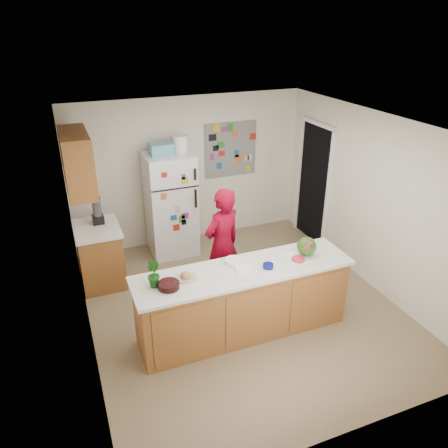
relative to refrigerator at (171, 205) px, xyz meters
name	(u,v)px	position (x,y,z in m)	size (l,w,h in m)	color
floor	(241,306)	(0.45, -1.88, -0.86)	(4.00, 4.50, 0.02)	brown
wall_back	(189,171)	(0.45, 0.38, 0.40)	(4.00, 0.02, 2.50)	beige
wall_left	(78,253)	(-1.56, -1.88, 0.40)	(0.02, 4.50, 2.50)	beige
wall_right	(373,202)	(2.46, -1.88, 0.40)	(0.02, 4.50, 2.50)	beige
ceiling	(245,125)	(0.45, -1.88, 1.66)	(4.00, 4.50, 0.02)	white
doorway	(314,184)	(2.44, -0.43, 0.17)	(0.03, 0.85, 2.04)	black
peninsula_base	(243,302)	(0.25, -2.38, -0.41)	(2.60, 0.62, 0.88)	brown
peninsula_top	(244,270)	(0.25, -2.38, 0.05)	(2.68, 0.70, 0.04)	silver
side_counter_base	(100,256)	(-1.24, -0.53, -0.42)	(0.60, 0.80, 0.86)	brown
side_counter_top	(97,229)	(-1.24, -0.53, 0.03)	(0.64, 0.84, 0.04)	silver
upper_cabinets	(77,162)	(-1.37, -0.58, 1.05)	(0.35, 1.00, 0.80)	brown
refrigerator	(171,205)	(0.00, 0.00, 0.00)	(0.75, 0.70, 1.70)	silver
fridge_top_bin	(161,149)	(-0.10, 0.00, 0.94)	(0.35, 0.28, 0.18)	#5999B2
photo_collage	(230,150)	(1.20, 0.36, 0.70)	(0.95, 0.01, 0.95)	slate
person	(222,245)	(0.30, -1.55, -0.03)	(0.60, 0.39, 1.64)	maroon
blender_appliance	(97,211)	(-1.19, -0.40, 0.24)	(0.12, 0.12, 0.38)	black
cutting_board	(302,257)	(1.04, -2.39, 0.08)	(0.37, 0.28, 0.01)	white
watermelon	(307,246)	(1.10, -2.37, 0.20)	(0.24, 0.24, 0.24)	#285B0E
watermelon_slice	(298,259)	(0.94, -2.44, 0.09)	(0.16, 0.16, 0.02)	#BC2339
cherry_bowl	(169,285)	(-0.69, -2.44, 0.11)	(0.24, 0.24, 0.07)	black
white_bowl	(233,261)	(0.18, -2.21, 0.10)	(0.21, 0.21, 0.06)	silver
cobalt_bowl	(268,266)	(0.53, -2.46, 0.10)	(0.13, 0.13, 0.05)	#0C0F5E
plate	(186,278)	(-0.45, -2.32, 0.08)	(0.24, 0.24, 0.02)	#C6B294
paper_towel	(244,269)	(0.24, -2.40, 0.08)	(0.20, 0.18, 0.02)	silver
keys	(314,258)	(1.16, -2.46, 0.08)	(0.08, 0.04, 0.01)	gray
potted_plant	(153,274)	(-0.83, -2.33, 0.22)	(0.17, 0.14, 0.31)	#0F3F11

